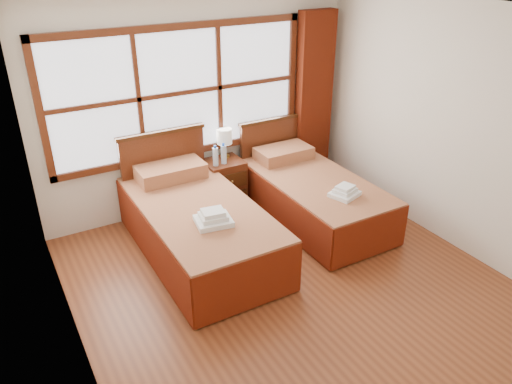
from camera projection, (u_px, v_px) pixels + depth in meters
floor at (300, 294)px, 4.87m from camera, size 4.50×4.50×0.00m
ceiling at (314, 14)px, 3.69m from camera, size 4.50×4.50×0.00m
wall_back at (199, 105)px, 6.02m from camera, size 4.00×0.00×4.00m
wall_left at (65, 234)px, 3.39m from camera, size 0.00×4.50×4.50m
wall_right at (465, 133)px, 5.17m from camera, size 0.00×4.50×4.50m
window at (180, 93)px, 5.79m from camera, size 3.16×0.06×1.56m
curtain at (314, 100)px, 6.68m from camera, size 0.50×0.16×2.30m
bed_left at (197, 224)px, 5.40m from camera, size 1.14×2.21×1.11m
bed_right at (312, 195)px, 6.09m from camera, size 1.04×2.06×1.01m
nightstand at (224, 184)px, 6.35m from camera, size 0.47×0.46×0.63m
towels_left at (213, 218)px, 4.88m from camera, size 0.39×0.35×0.15m
towels_right at (345, 192)px, 5.53m from camera, size 0.36×0.34×0.13m
lamp at (224, 137)px, 6.21m from camera, size 0.19×0.19×0.37m
bottle_near at (215, 156)px, 6.04m from camera, size 0.07×0.07×0.26m
bottle_far at (224, 154)px, 6.09m from camera, size 0.07×0.07×0.26m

